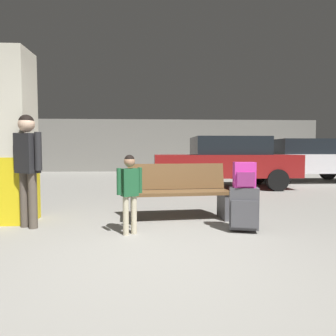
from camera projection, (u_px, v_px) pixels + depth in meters
name	position (u px, v px, depth m)	size (l,w,h in m)	color
ground_plane	(153.00, 199.00, 6.87)	(18.00, 18.00, 0.10)	gray
garage_back_wall	(153.00, 146.00, 15.62)	(18.00, 0.12, 2.80)	slate
structural_pillar	(13.00, 138.00, 4.40)	(0.57, 0.57, 2.61)	yellow
bench	(178.00, 192.00, 4.61)	(1.64, 0.68, 0.89)	brown
suitcase	(244.00, 208.00, 3.88)	(0.42, 0.30, 0.60)	#4C4C51
backpack_bright	(244.00, 175.00, 3.86)	(0.29, 0.21, 0.34)	#D833A5
child	(130.00, 186.00, 3.75)	(0.32, 0.21, 1.05)	beige
adult	(27.00, 158.00, 4.07)	(0.49, 0.32, 1.60)	brown
parked_car_side	(306.00, 159.00, 10.25)	(4.13, 1.86, 1.51)	silver
parked_car_near	(225.00, 161.00, 8.59)	(4.12, 1.84, 1.51)	maroon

